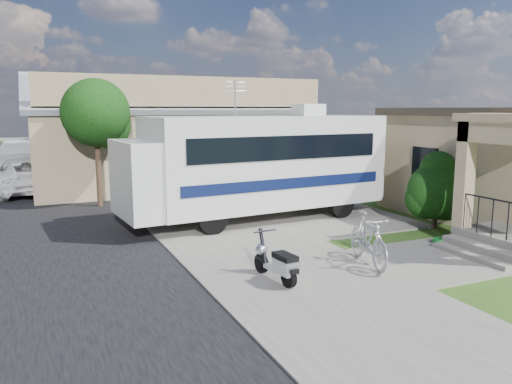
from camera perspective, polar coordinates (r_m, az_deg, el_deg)
name	(u,v)px	position (r m, az deg, el deg)	size (l,w,h in m)	color
ground	(320,262)	(11.77, 7.28, -7.93)	(120.00, 120.00, 0.00)	#244512
sidewalk_slab	(169,196)	(20.46, -9.89, -0.45)	(4.00, 80.00, 0.06)	#5E5B55
driveway_slab	(287,217)	(16.27, 3.56, -2.90)	(7.00, 6.00, 0.05)	#5E5B55
walk_slab	(450,257)	(12.83, 21.29, -6.93)	(4.00, 3.00, 0.05)	#5E5B55
warehouse	(168,141)	(24.31, -10.06, 5.75)	(12.50, 8.40, 5.04)	#7D6B4E
street_tree_a	(99,116)	(18.75, -17.55, 8.25)	(2.44, 2.40, 4.58)	#322316
street_tree_b	(75,111)	(28.70, -19.93, 8.69)	(2.44, 2.40, 4.73)	#322316
street_tree_c	(65,115)	(37.68, -20.97, 8.24)	(2.44, 2.40, 4.42)	#322316
motorhome	(257,162)	(15.71, 0.11, 3.42)	(8.60, 3.34, 4.31)	beige
shrub	(437,188)	(15.76, 19.94, 0.40)	(1.87, 1.79, 2.30)	#322316
scooter	(277,263)	(10.14, 2.47, -8.11)	(0.54, 1.48, 0.97)	black
bicycle	(368,242)	(11.43, 12.70, -5.57)	(0.55, 1.94, 1.17)	#ACADB4
pickup_truck	(26,175)	(23.18, -24.83, 1.76)	(2.48, 5.38, 1.50)	white
van	(21,158)	(29.19, -25.26, 3.58)	(2.71, 6.66, 1.93)	white
garden_hose	(440,243)	(13.83, 20.29, -5.45)	(0.36, 0.36, 0.16)	#156D22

